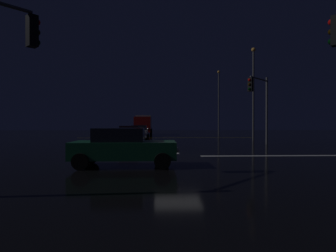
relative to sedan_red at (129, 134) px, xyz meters
name	(u,v)px	position (x,y,z in m)	size (l,w,h in m)	color
ground	(178,157)	(3.63, -10.16, -0.85)	(120.00, 120.00, 0.10)	black
stop_line_north	(171,145)	(3.63, -2.37, -0.80)	(0.35, 13.30, 0.01)	white
centre_line_ns	(166,138)	(3.63, 9.23, -0.80)	(22.00, 0.15, 0.01)	yellow
crosswalk_bar_east	(321,155)	(11.52, -10.16, -0.80)	(13.30, 0.40, 0.01)	white
sedan_red	(129,134)	(0.00, 0.00, 0.00)	(2.02, 4.33, 1.57)	maroon
sedan_white	(139,132)	(0.55, 5.25, 0.00)	(2.02, 4.33, 1.57)	silver
sedan_blue	(140,131)	(0.17, 11.73, 0.00)	(2.02, 4.33, 1.57)	navy
box_truck	(143,124)	(0.34, 18.80, 0.91)	(2.68, 8.28, 3.08)	red
sedan_green_crossing	(123,147)	(1.13, -13.49, 0.00)	(4.33, 2.02, 1.57)	#14512D
traffic_signal_ne	(260,98)	(10.85, -2.94, 3.07)	(2.48, 2.48, 5.67)	#4C4C51
streetlamp_right_near	(253,87)	(12.52, 3.23, 4.73)	(0.44, 0.44, 9.66)	#424247
streetlamp_right_far	(219,98)	(12.52, 19.23, 5.10)	(0.44, 0.44, 10.39)	#424247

